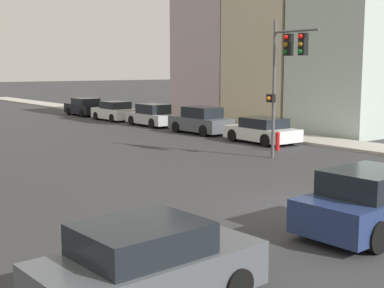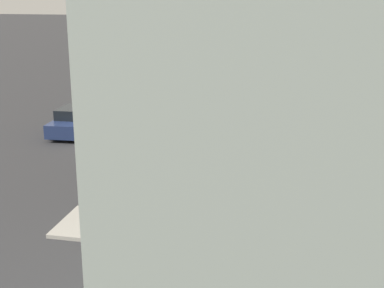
# 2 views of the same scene
# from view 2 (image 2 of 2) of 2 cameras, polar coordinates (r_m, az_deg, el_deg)

# --- Properties ---
(ground_plane) EXTENTS (300.00, 300.00, 0.00)m
(ground_plane) POSITION_cam_2_polar(r_m,az_deg,el_deg) (30.62, -9.11, 0.64)
(ground_plane) COLOR #333335
(street_tree) EXTENTS (6.21, 6.21, 10.27)m
(street_tree) POSITION_cam_2_polar(r_m,az_deg,el_deg) (39.15, 9.51, 14.46)
(street_tree) COLOR #423323
(street_tree) RESTS_ON ground_plane
(traffic_signal) EXTENTS (0.64, 2.44, 5.93)m
(traffic_signal) POSITION_cam_2_polar(r_m,az_deg,el_deg) (22.82, 0.20, 6.21)
(traffic_signal) COLOR #515456
(traffic_signal) RESTS_ON ground_plane
(crossing_car_0) EXTENTS (4.20, 2.12, 1.55)m
(crossing_car_0) POSITION_cam_2_polar(r_m,az_deg,el_deg) (31.66, -12.47, 2.34)
(crossing_car_0) COLOR navy
(crossing_car_0) RESTS_ON ground_plane
(crossing_car_1) EXTENTS (3.91, 2.07, 1.44)m
(crossing_car_1) POSITION_cam_2_polar(r_m,az_deg,el_deg) (37.53, -8.65, 4.57)
(crossing_car_1) COLOR #4C5156
(crossing_car_1) RESTS_ON ground_plane
(parked_car_0) EXTENTS (2.12, 4.16, 1.34)m
(parked_car_0) POSITION_cam_2_polar(r_m,az_deg,el_deg) (20.32, 10.71, -5.56)
(parked_car_0) COLOR silver
(parked_car_0) RESTS_ON ground_plane
(fire_hydrant) EXTENTS (0.22, 0.22, 0.92)m
(fire_hydrant) POSITION_cam_2_polar(r_m,az_deg,el_deg) (21.78, 4.50, -4.25)
(fire_hydrant) COLOR red
(fire_hydrant) RESTS_ON ground_plane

